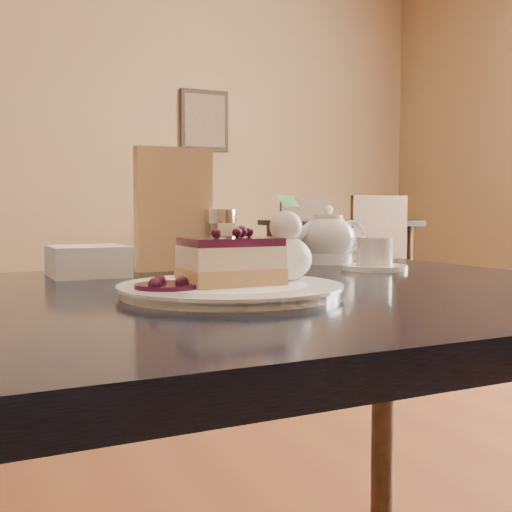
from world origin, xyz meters
name	(u,v)px	position (x,y,z in m)	size (l,w,h in m)	color
main_table	(216,349)	(0.03, 0.17, 0.61)	(1.11, 0.75, 0.68)	black
dessert_plate	(231,290)	(0.03, 0.12, 0.69)	(0.25, 0.25, 0.01)	white
cheesecake_slice	(230,262)	(0.03, 0.12, 0.72)	(0.11, 0.08, 0.05)	#DFB771
whipped_cream	(286,259)	(0.11, 0.13, 0.72)	(0.06, 0.06, 0.06)	white
berry_sauce	(168,286)	(-0.04, 0.12, 0.70)	(0.07, 0.07, 0.01)	black
tea_set	(337,243)	(0.37, 0.43, 0.72)	(0.15, 0.25, 0.10)	white
menu_card	(174,209)	(0.07, 0.45, 0.78)	(0.13, 0.03, 0.20)	beige
sugar_shaker	(220,239)	(0.14, 0.43, 0.73)	(0.05, 0.05, 0.10)	white
napkin_stack	(88,261)	(-0.08, 0.41, 0.71)	(0.11, 0.11, 0.05)	white
bg_table_far_right	(338,310)	(2.22, 3.37, 0.07)	(1.01, 1.74, 1.15)	black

